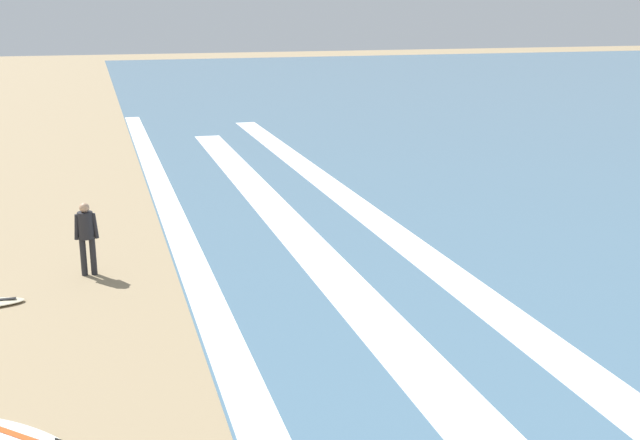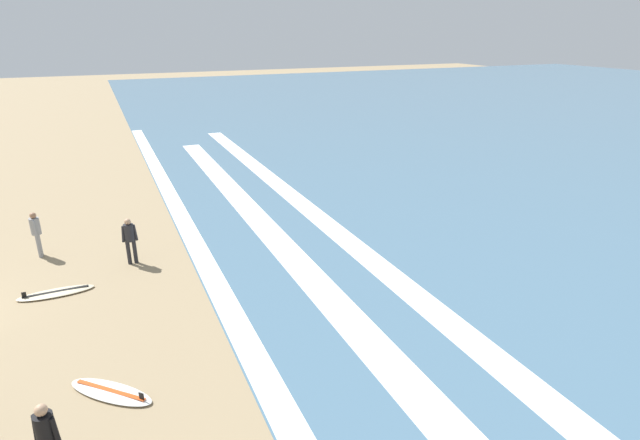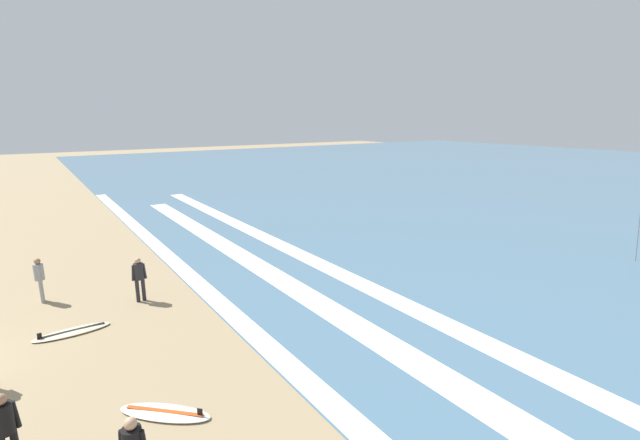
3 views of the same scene
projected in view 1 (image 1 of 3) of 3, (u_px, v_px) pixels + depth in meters
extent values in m
cube|color=white|center=(224.00, 342.00, 13.58)|extent=(57.66, 0.70, 0.01)
cube|color=white|center=(362.00, 305.00, 15.22)|extent=(41.85, 1.07, 0.01)
cube|color=white|center=(438.00, 266.00, 17.46)|extent=(45.46, 0.93, 0.01)
cylinder|color=#232328|center=(83.00, 257.00, 16.83)|extent=(0.13, 0.13, 0.82)
cylinder|color=#232328|center=(93.00, 256.00, 16.88)|extent=(0.13, 0.13, 0.82)
cylinder|color=#232328|center=(86.00, 225.00, 16.67)|extent=(0.32, 0.32, 0.58)
cylinder|color=#232328|center=(77.00, 227.00, 16.63)|extent=(0.09, 0.14, 0.56)
cylinder|color=#232328|center=(95.00, 226.00, 16.72)|extent=(0.09, 0.14, 0.56)
sphere|color=tan|center=(84.00, 208.00, 16.57)|extent=(0.21, 0.21, 0.21)
ellipsoid|color=silver|center=(15.00, 438.00, 10.52)|extent=(1.89, 1.93, 0.09)
cube|color=#D84C19|center=(15.00, 434.00, 10.51)|extent=(1.31, 1.36, 0.01)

